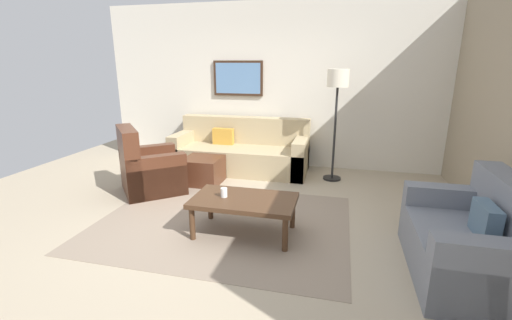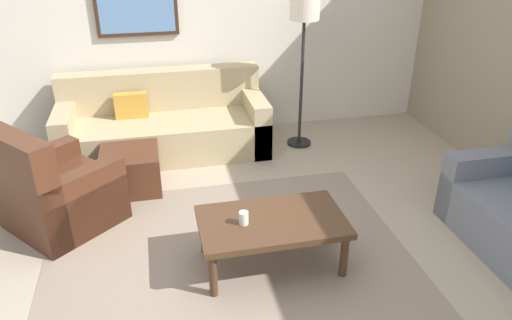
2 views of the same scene
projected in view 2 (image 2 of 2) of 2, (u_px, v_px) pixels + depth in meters
ground_plane at (227, 253)px, 3.93m from camera, size 8.00×8.00×0.00m
rear_partition at (186, 17)px, 5.56m from camera, size 6.00×0.12×2.80m
area_rug at (227, 253)px, 3.93m from camera, size 2.87×2.21×0.01m
couch_main at (164, 125)px, 5.55m from camera, size 2.27×0.92×0.88m
armchair_leather at (53, 196)px, 4.14m from camera, size 1.13×1.13×0.95m
ottoman at (131, 170)px, 4.77m from camera, size 0.56×0.56×0.40m
coffee_table at (272, 225)px, 3.66m from camera, size 1.10×0.64×0.41m
cup at (244, 218)px, 3.56m from camera, size 0.07×0.07×0.10m
lamp_standing at (304, 24)px, 5.17m from camera, size 0.32×0.32×1.71m
framed_artwork at (136, 8)px, 5.32m from camera, size 0.89×0.04×0.60m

